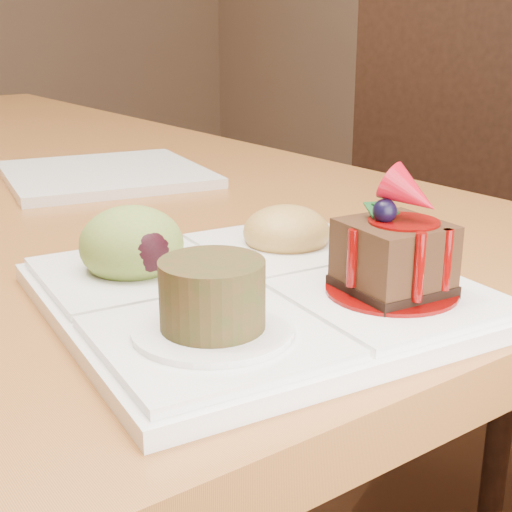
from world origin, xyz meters
TOP-DOWN VIEW (x-y plane):
  - chair_right at (0.87, -0.28)m, footprint 0.58×0.58m
  - sampler_plate at (0.10, -0.75)m, footprint 0.29×0.29m
  - second_plate at (0.19, -0.30)m, footprint 0.27×0.27m

SIDE VIEW (x-z plane):
  - chair_right at x=0.87m, z-range 0.07..1.07m
  - second_plate at x=0.19m, z-range 0.75..0.76m
  - sampler_plate at x=0.10m, z-range 0.72..0.82m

